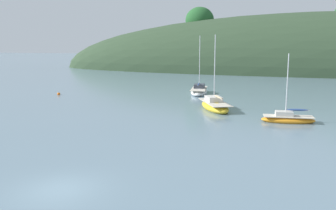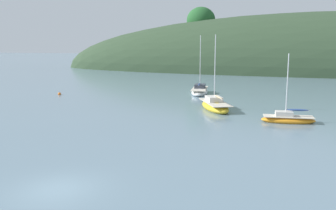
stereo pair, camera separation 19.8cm
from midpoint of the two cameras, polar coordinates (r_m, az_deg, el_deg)
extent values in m
plane|color=slate|center=(20.70, -16.41, -12.28)|extent=(400.00, 400.00, 0.00)
ellipsoid|color=#235628|center=(104.57, 4.78, 12.74)|extent=(7.75, 7.05, 7.05)
ellipsoid|color=gold|center=(42.66, 7.00, -0.25)|extent=(5.20, 7.35, 1.12)
cube|color=beige|center=(42.58, 7.01, 0.42)|extent=(4.78, 6.77, 0.06)
cube|color=beige|center=(43.07, 6.81, 0.93)|extent=(2.37, 2.70, 0.59)
cylinder|color=silver|center=(42.48, 6.98, 5.51)|extent=(0.09, 0.09, 7.52)
cylinder|color=silver|center=(41.41, 7.47, 1.15)|extent=(1.34, 2.68, 0.07)
ellipsoid|color=tan|center=(41.40, 7.47, 1.22)|extent=(1.41, 2.63, 0.20)
ellipsoid|color=white|center=(55.04, 4.64, 2.01)|extent=(3.14, 7.02, 1.09)
cube|color=beige|center=(54.97, 4.64, 2.51)|extent=(2.89, 6.46, 0.06)
cube|color=#333842|center=(55.48, 4.69, 2.88)|extent=(1.76, 2.34, 0.58)
cylinder|color=silver|center=(54.97, 4.73, 6.51)|extent=(0.09, 0.09, 7.65)
cylinder|color=silver|center=(53.82, 4.56, 3.11)|extent=(0.43, 2.84, 0.07)
ellipsoid|color=#2D4784|center=(53.81, 4.56, 3.16)|extent=(0.54, 2.74, 0.20)
ellipsoid|color=orange|center=(37.37, 17.65, -2.19)|extent=(5.13, 2.20, 0.80)
cube|color=beige|center=(37.30, 17.68, -1.65)|extent=(4.72, 2.03, 0.06)
cube|color=beige|center=(37.20, 17.09, -1.27)|extent=(1.70, 1.26, 0.48)
cylinder|color=silver|center=(36.82, 17.53, 2.88)|extent=(0.09, 0.09, 5.92)
cylinder|color=silver|center=(37.30, 18.94, -0.78)|extent=(2.09, 0.29, 0.07)
ellipsoid|color=#2D4784|center=(37.29, 18.94, -0.70)|extent=(2.02, 0.41, 0.20)
sphere|color=yellow|center=(50.32, 7.18, 1.04)|extent=(0.44, 0.44, 0.44)
cylinder|color=black|center=(50.28, 7.18, 1.34)|extent=(0.04, 0.04, 0.10)
sphere|color=orange|center=(56.17, -16.38, 1.62)|extent=(0.44, 0.44, 0.44)
cylinder|color=black|center=(56.13, -16.39, 1.89)|extent=(0.04, 0.04, 0.10)
camera|label=1|loc=(0.10, -90.15, -0.03)|focal=40.08mm
camera|label=2|loc=(0.10, 89.85, 0.03)|focal=40.08mm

